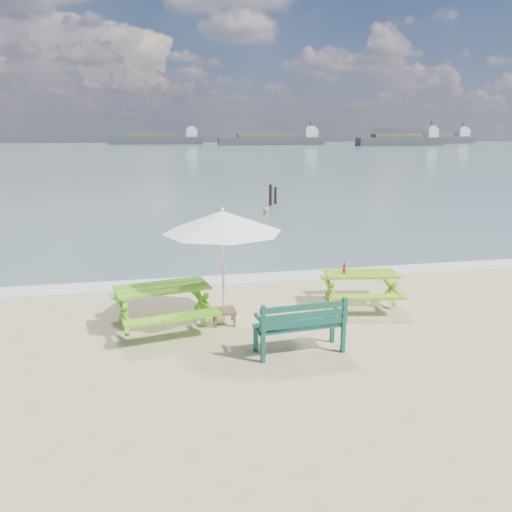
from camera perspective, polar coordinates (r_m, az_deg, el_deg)
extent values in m
plane|color=slate|center=(92.52, -10.57, 11.57)|extent=(300.00, 300.00, 0.00)
cube|color=silver|center=(12.70, -3.11, -2.71)|extent=(22.00, 0.90, 0.01)
cube|color=#5FAE1A|center=(9.61, -10.66, -3.57)|extent=(1.85, 1.13, 0.05)
cube|color=#5FAE1A|center=(10.46, -11.54, -4.00)|extent=(1.75, 0.64, 0.05)
cube|color=#5FAE1A|center=(8.97, -9.45, -6.99)|extent=(1.75, 0.64, 0.05)
cube|color=#5FAE1A|center=(9.75, -10.55, -5.98)|extent=(1.77, 1.27, 0.73)
cube|color=#7EAF1A|center=(10.93, 11.91, -1.98)|extent=(1.62, 0.97, 0.05)
cube|color=#7EAF1A|center=(11.68, 11.06, -2.36)|extent=(1.54, 0.53, 0.05)
cube|color=#7EAF1A|center=(10.35, 12.71, -4.58)|extent=(1.54, 0.53, 0.05)
cube|color=#7EAF1A|center=(11.04, 11.81, -3.88)|extent=(1.55, 1.09, 0.65)
cube|color=#104336|center=(8.55, 4.95, -7.87)|extent=(1.56, 0.58, 0.04)
cube|color=#104336|center=(8.25, 5.58, -6.77)|extent=(1.53, 0.16, 0.39)
cube|color=#104336|center=(8.65, 4.91, -9.34)|extent=(1.46, 0.63, 0.48)
cube|color=brown|center=(9.79, -3.69, -6.26)|extent=(0.46, 0.46, 0.05)
cube|color=brown|center=(9.84, -3.67, -7.05)|extent=(0.41, 0.41, 0.25)
cylinder|color=silver|center=(9.54, -3.76, -1.67)|extent=(0.05, 0.05, 2.17)
cone|color=white|center=(9.33, -3.86, 3.96)|extent=(2.32, 2.32, 0.41)
cylinder|color=#904115|center=(10.79, 10.03, -1.55)|extent=(0.06, 0.06, 0.16)
cylinder|color=#904115|center=(10.75, 10.06, -0.80)|extent=(0.03, 0.03, 0.07)
cylinder|color=#AC1326|center=(10.79, 10.03, -1.55)|extent=(0.07, 0.07, 0.06)
imported|color=tan|center=(22.77, 1.06, 3.62)|extent=(0.62, 0.44, 1.61)
cylinder|color=black|center=(25.41, 1.68, 6.76)|extent=(0.18, 0.18, 1.27)
cylinder|color=black|center=(26.10, 2.24, 6.73)|extent=(0.16, 0.16, 1.07)
cube|color=#35393F|center=(136.64, 16.08, 12.42)|extent=(22.64, 4.48, 2.20)
cube|color=silver|center=(140.57, 19.36, 13.12)|extent=(2.77, 3.06, 2.20)
cube|color=#35393F|center=(148.19, -11.26, 12.78)|extent=(26.30, 5.49, 2.20)
cube|color=silver|center=(148.01, -7.36, 13.78)|extent=(3.30, 3.18, 2.20)
cube|color=#35393F|center=(164.66, 19.16, 12.39)|extent=(30.48, 6.07, 2.20)
cube|color=silver|center=(171.35, 22.49, 12.88)|extent=(3.83, 3.24, 2.20)
cube|color=#35393F|center=(138.25, 1.77, 12.96)|extent=(28.82, 4.80, 2.20)
cube|color=silver|center=(140.82, 6.26, 13.80)|extent=(3.53, 3.10, 2.20)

